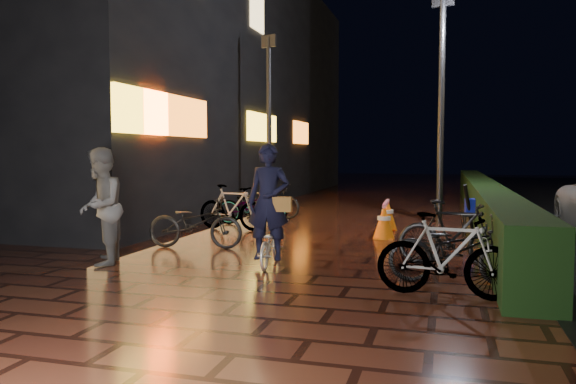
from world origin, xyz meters
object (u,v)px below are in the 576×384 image
(bystander_person, at_px, (100,206))
(traffic_barrier, at_px, (386,218))
(cart_assembly, at_px, (475,208))
(cyclist, at_px, (269,221))

(bystander_person, bearing_deg, traffic_barrier, 115.41)
(bystander_person, relative_size, cart_assembly, 1.66)
(bystander_person, distance_m, cyclist, 2.70)
(bystander_person, xyz_separation_m, cart_assembly, (5.88, 5.06, -0.36))
(bystander_person, height_order, cyclist, cyclist)
(cyclist, bearing_deg, cart_assembly, 53.77)
(traffic_barrier, xyz_separation_m, cart_assembly, (1.87, 0.42, 0.22))
(traffic_barrier, bearing_deg, cyclist, -109.00)
(cyclist, relative_size, traffic_barrier, 1.08)
(cyclist, distance_m, cart_assembly, 5.52)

